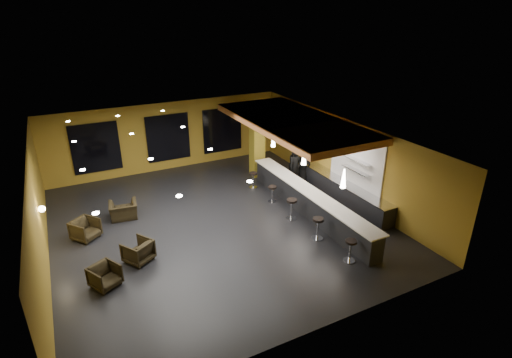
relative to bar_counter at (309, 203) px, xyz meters
name	(u,v)px	position (x,y,z in m)	size (l,w,h in m)	color
floor	(217,224)	(-3.65, 1.00, -0.55)	(12.00, 13.00, 0.10)	black
ceiling	(213,137)	(-3.65, 1.00, 3.05)	(12.00, 13.00, 0.10)	black
wall_back	(168,136)	(-3.65, 7.55, 1.25)	(12.00, 0.10, 3.50)	olive
wall_front	(315,279)	(-3.65, -5.55, 1.25)	(12.00, 0.10, 3.50)	olive
wall_left	(36,218)	(-9.70, 1.00, 1.25)	(0.10, 13.00, 3.50)	olive
wall_right	(343,157)	(2.40, 1.00, 1.25)	(0.10, 13.00, 3.50)	olive
wood_soffit	(292,122)	(0.35, 2.00, 2.86)	(3.60, 8.00, 0.28)	#B66A35
window_left	(96,148)	(-7.15, 7.44, 1.20)	(2.20, 0.06, 2.40)	black
window_center	(168,138)	(-3.65, 7.44, 1.20)	(2.20, 0.06, 2.40)	black
window_right	(222,130)	(-0.65, 7.44, 1.20)	(2.20, 0.06, 2.40)	black
tile_backsplash	(356,159)	(2.31, 0.00, 1.50)	(0.06, 3.20, 2.40)	white
bar_counter	(309,203)	(0.00, 0.00, 0.00)	(0.60, 8.00, 1.00)	black
bar_top	(309,191)	(0.00, 0.00, 0.52)	(0.78, 8.10, 0.05)	white
prep_counter	(340,190)	(2.00, 0.50, -0.07)	(0.70, 6.00, 0.86)	black
prep_top	(341,181)	(2.00, 0.50, 0.39)	(0.72, 6.00, 0.03)	silver
wall_shelf_lower	(356,170)	(2.17, -0.20, 1.10)	(0.30, 1.50, 0.03)	silver
wall_shelf_upper	(357,160)	(2.17, -0.20, 1.55)	(0.30, 1.50, 0.03)	silver
column	(257,142)	(0.00, 4.60, 1.25)	(0.60, 0.60, 3.50)	olive
wall_sconce	(42,209)	(-9.53, 1.50, 1.30)	(0.22, 0.22, 0.22)	#FFE5B2
pendant_0	(344,178)	(0.00, -2.00, 1.85)	(0.20, 0.20, 0.70)	white
pendant_1	(304,156)	(0.00, 0.50, 1.85)	(0.20, 0.20, 0.70)	white
pendant_2	(273,139)	(0.00, 3.00, 1.85)	(0.20, 0.20, 0.70)	white
staff_a	(295,168)	(0.95, 2.55, 0.44)	(0.69, 0.45, 1.88)	black
staff_b	(295,164)	(1.34, 3.13, 0.37)	(0.84, 0.66, 1.74)	black
staff_c	(303,166)	(1.53, 2.79, 0.36)	(0.84, 0.54, 1.71)	black
armchair_a	(105,276)	(-8.12, -1.06, -0.14)	(0.77, 0.79, 0.72)	black
armchair_b	(138,251)	(-6.94, -0.18, -0.12)	(0.82, 0.85, 0.77)	black
armchair_c	(86,229)	(-8.35, 2.11, -0.11)	(0.83, 0.85, 0.78)	black
armchair_d	(124,210)	(-6.83, 3.07, -0.15)	(1.07, 0.93, 0.69)	black
bar_stool_0	(350,248)	(-0.65, -3.43, 0.01)	(0.41, 0.41, 0.80)	silver
bar_stool_1	(318,226)	(-0.80, -1.78, 0.05)	(0.43, 0.43, 0.85)	silver
bar_stool_2	(292,207)	(-0.86, -0.07, 0.06)	(0.44, 0.44, 0.87)	silver
bar_stool_3	(272,192)	(-0.80, 1.61, -0.03)	(0.37, 0.37, 0.74)	silver
bar_stool_4	(253,178)	(-0.86, 3.31, -0.01)	(0.39, 0.39, 0.76)	silver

